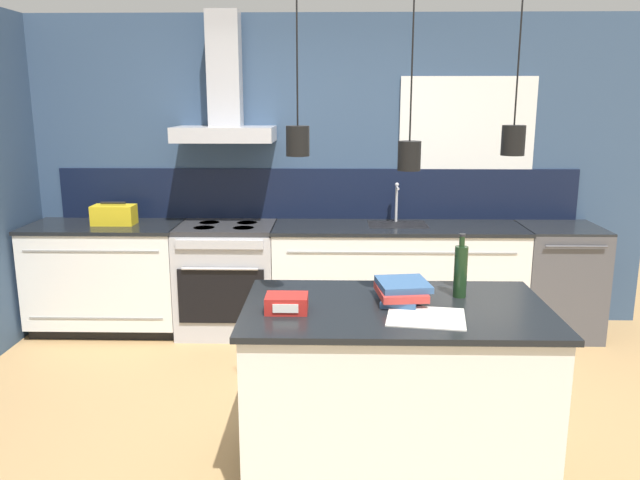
# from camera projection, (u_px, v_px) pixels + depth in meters

# --- Properties ---
(ground_plane) EXTENTS (16.00, 16.00, 0.00)m
(ground_plane) POSITION_uv_depth(u_px,v_px,m) (308.00, 435.00, 3.63)
(ground_plane) COLOR tan
(ground_plane) RESTS_ON ground
(wall_back) EXTENTS (5.60, 2.48, 2.60)m
(wall_back) POSITION_uv_depth(u_px,v_px,m) (313.00, 167.00, 5.28)
(wall_back) COLOR #354C6B
(wall_back) RESTS_ON ground_plane
(counter_run_left) EXTENTS (1.24, 0.64, 0.91)m
(counter_run_left) POSITION_uv_depth(u_px,v_px,m) (108.00, 277.00, 5.22)
(counter_run_left) COLOR black
(counter_run_left) RESTS_ON ground_plane
(counter_run_sink) EXTENTS (2.03, 0.64, 1.24)m
(counter_run_sink) POSITION_uv_depth(u_px,v_px,m) (397.00, 279.00, 5.17)
(counter_run_sink) COLOR black
(counter_run_sink) RESTS_ON ground_plane
(oven_range) EXTENTS (0.79, 0.66, 0.91)m
(oven_range) POSITION_uv_depth(u_px,v_px,m) (228.00, 279.00, 5.19)
(oven_range) COLOR #B5B5BA
(oven_range) RESTS_ON ground_plane
(dishwasher) EXTENTS (0.62, 0.65, 0.91)m
(dishwasher) POSITION_uv_depth(u_px,v_px,m) (557.00, 280.00, 5.14)
(dishwasher) COLOR #4C4C51
(dishwasher) RESTS_ON ground_plane
(kitchen_island) EXTENTS (1.51, 0.89, 0.91)m
(kitchen_island) POSITION_uv_depth(u_px,v_px,m) (394.00, 390.00, 3.19)
(kitchen_island) COLOR black
(kitchen_island) RESTS_ON ground_plane
(bottle_on_island) EXTENTS (0.07, 0.07, 0.33)m
(bottle_on_island) POSITION_uv_depth(u_px,v_px,m) (461.00, 270.00, 3.20)
(bottle_on_island) COLOR #193319
(bottle_on_island) RESTS_ON kitchen_island
(book_stack) EXTENTS (0.28, 0.34, 0.10)m
(book_stack) POSITION_uv_depth(u_px,v_px,m) (402.00, 291.00, 3.15)
(book_stack) COLOR #335684
(book_stack) RESTS_ON kitchen_island
(red_supply_box) EXTENTS (0.20, 0.16, 0.08)m
(red_supply_box) POSITION_uv_depth(u_px,v_px,m) (287.00, 303.00, 3.00)
(red_supply_box) COLOR red
(red_supply_box) RESTS_ON kitchen_island
(paper_pile) EXTENTS (0.40, 0.35, 0.01)m
(paper_pile) POSITION_uv_depth(u_px,v_px,m) (426.00, 317.00, 2.92)
(paper_pile) COLOR silver
(paper_pile) RESTS_ON kitchen_island
(yellow_toolbox) EXTENTS (0.34, 0.18, 0.19)m
(yellow_toolbox) POSITION_uv_depth(u_px,v_px,m) (114.00, 215.00, 5.10)
(yellow_toolbox) COLOR gold
(yellow_toolbox) RESTS_ON counter_run_left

